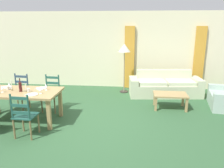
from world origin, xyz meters
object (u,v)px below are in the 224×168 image
Objects in this scene: dining_table at (19,95)px; dining_chair_far_right at (51,93)px; dining_chair_far_left at (20,92)px; couch at (165,86)px; coffee_cup_primary at (29,90)px; coffee_table at (170,96)px; coffee_cup_secondary at (8,88)px; wine_glass_near_right at (40,89)px; wine_glass_far_left at (9,84)px; dining_chair_near_right at (24,115)px; wine_bottle at (20,87)px; wine_glass_near_left at (2,88)px; standing_lamp at (124,51)px; wine_glass_far_right at (46,86)px.

dining_table is 0.91m from dining_chair_far_right.
couch is at bearing 22.28° from dining_chair_far_left.
coffee_cup_primary is 3.66m from coffee_table.
dining_chair_far_right reaches higher than couch.
wine_glass_near_right is at bearing -14.08° from coffee_cup_secondary.
wine_glass_far_left reaches higher than dining_table.
dining_chair_near_right and dining_chair_far_right have the same top height.
wine_glass_near_left is (-0.39, -0.10, -0.01)m from wine_bottle.
dining_chair_near_right is 3.04× the size of wine_bottle.
wine_glass_far_left is 0.07× the size of couch.
wine_glass_near_left reaches higher than coffee_cup_primary.
dining_chair_near_right reaches higher than wine_glass_near_left.
wine_bottle is 0.35× the size of coffee_table.
coffee_cup_primary is (0.59, 0.08, -0.07)m from wine_glass_near_left.
coffee_cup_secondary is at bearing 167.80° from coffee_cup_primary.
wine_glass_near_left is 1.00× the size of wine_glass_near_right.
standing_lamp is at bearing 133.91° from coffee_table.
wine_glass_far_right is at bearing 18.66° from wine_bottle.
couch is at bearing 90.23° from coffee_table.
wine_glass_near_left is (-0.32, -0.14, 0.20)m from dining_table.
wine_glass_far_right is 3.07m from standing_lamp.
wine_glass_near_right is 0.34m from coffee_cup_primary.
dining_chair_near_right is 0.59× the size of standing_lamp.
coffee_cup_secondary is 0.04× the size of couch.
wine_bottle is 0.19× the size of standing_lamp.
wine_glass_far_left is 0.10× the size of standing_lamp.
dining_chair_far_right is 0.97m from wine_bottle.
dining_chair_far_right reaches higher than coffee_cup_secondary.
wine_bottle is (-0.41, -0.79, 0.39)m from dining_chair_far_right.
coffee_cup_secondary is 0.05× the size of standing_lamp.
coffee_cup_primary is at bearing -143.67° from couch.
dining_chair_far_left is 5.96× the size of wine_glass_far_left.
coffee_cup_primary is (0.68, -0.83, 0.32)m from dining_chair_far_left.
wine_glass_far_right is at bearing 86.78° from wine_glass_near_right.
wine_glass_near_left is (0.09, -0.91, 0.38)m from dining_chair_far_left.
wine_bottle is 0.40m from coffee_cup_secondary.
standing_lamp is at bearing 58.13° from wine_glass_near_right.
coffee_table is at bearing -46.09° from standing_lamp.
wine_glass_near_left is at bearing -133.70° from standing_lamp.
dining_chair_near_right is 0.91m from wine_bottle.
wine_glass_far_left is at bearing 160.69° from coffee_cup_primary.
coffee_table is (3.67, 1.23, -0.31)m from dining_table.
dining_chair_far_left is 0.99m from wine_glass_near_left.
wine_glass_far_left is at bearing 154.18° from dining_table.
coffee_cup_secondary is (-0.79, -0.68, 0.32)m from dining_chair_far_right.
dining_chair_far_left is at bearing 148.18° from wine_glass_far_right.
dining_chair_near_right is 1.07× the size of coffee_table.
wine_glass_near_left and wine_glass_far_right have the same top height.
wine_bottle is 0.21m from coffee_cup_primary.
dining_chair_near_right is 3.75m from coffee_table.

